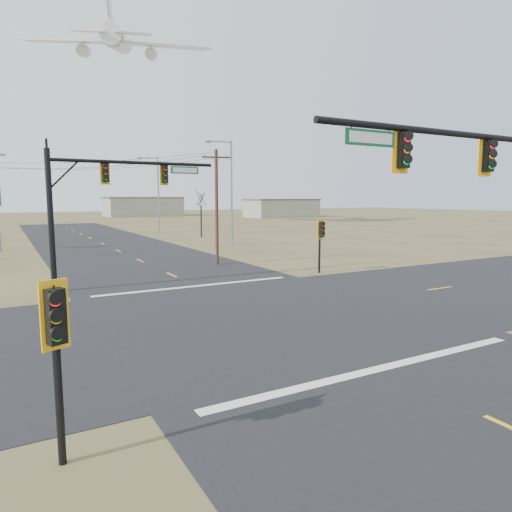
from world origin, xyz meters
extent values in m
plane|color=brown|center=(0.00, 0.00, 0.00)|extent=(320.00, 320.00, 0.00)
cube|color=black|center=(0.00, 0.00, 0.01)|extent=(160.00, 14.00, 0.02)
cube|color=black|center=(0.00, 0.00, 0.01)|extent=(14.00, 160.00, 0.02)
cube|color=silver|center=(0.00, -7.50, 0.03)|extent=(12.00, 0.40, 0.01)
cube|color=silver|center=(0.00, 7.50, 0.03)|extent=(12.00, 0.40, 0.01)
cylinder|color=black|center=(3.02, -7.50, 7.25)|extent=(11.22, 0.20, 0.20)
cube|color=#0C5531|center=(-0.67, -7.50, 6.90)|extent=(1.80, 0.05, 0.45)
cylinder|color=black|center=(-7.50, 9.92, 3.93)|extent=(0.31, 0.31, 7.87)
cylinder|color=black|center=(-2.72, 9.92, 7.27)|extent=(9.56, 0.20, 0.20)
cube|color=#0C5531|center=(0.30, 9.92, 6.92)|extent=(1.80, 0.05, 0.45)
cylinder|color=black|center=(9.37, 7.99, 1.79)|extent=(0.15, 0.15, 3.57)
cylinder|color=black|center=(-9.10, -8.12, 1.79)|extent=(0.15, 0.15, 3.57)
cylinder|color=#482C1E|center=(4.68, 14.87, 4.43)|extent=(0.26, 0.26, 8.85)
cube|color=#482C1E|center=(4.68, 14.87, 8.25)|extent=(2.13, 0.64, 0.12)
cylinder|color=gray|center=(12.18, 27.55, 5.64)|extent=(0.23, 0.23, 11.29)
cylinder|color=gray|center=(10.82, 27.55, 11.09)|extent=(2.71, 0.14, 0.14)
cube|color=gray|center=(9.47, 27.55, 10.99)|extent=(0.67, 0.44, 0.20)
cylinder|color=gray|center=(10.45, 48.25, 5.52)|extent=(0.22, 0.22, 11.05)
cylinder|color=gray|center=(9.13, 48.25, 10.85)|extent=(2.65, 0.13, 0.13)
cube|color=gray|center=(7.80, 48.25, 10.75)|extent=(0.67, 0.50, 0.20)
cube|color=gray|center=(-9.28, 39.72, 9.78)|extent=(0.58, 0.32, 0.18)
cylinder|color=black|center=(13.25, 38.91, 2.08)|extent=(0.22, 0.22, 4.16)
cube|color=#9C978B|center=(25.00, 110.00, 2.50)|extent=(20.00, 12.00, 5.00)
cube|color=#9C978B|center=(55.00, 85.00, 2.25)|extent=(18.00, 10.00, 4.50)
cylinder|color=white|center=(9.59, 66.47, 32.13)|extent=(5.42, 7.13, 13.34)
camera|label=1|loc=(-9.87, -17.37, 5.25)|focal=32.00mm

